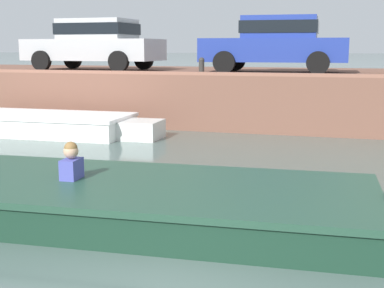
{
  "coord_description": "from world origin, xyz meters",
  "views": [
    {
      "loc": [
        1.43,
        -1.74,
        2.13
      ],
      "look_at": [
        -0.24,
        3.97,
        1.05
      ],
      "focal_mm": 50.0,
      "sensor_mm": 36.0,
      "label": 1
    }
  ],
  "objects_px": {
    "mooring_bollard_mid": "(202,65)",
    "car_leftmost_silver": "(95,42)",
    "boat_moored_west_white": "(48,124)",
    "motorboat_passing": "(116,199)",
    "car_left_inner_blue": "(276,42)"
  },
  "relations": [
    {
      "from": "car_leftmost_silver",
      "to": "mooring_bollard_mid",
      "type": "height_order",
      "value": "car_leftmost_silver"
    },
    {
      "from": "car_left_inner_blue",
      "to": "mooring_bollard_mid",
      "type": "distance_m",
      "value": 2.55
    },
    {
      "from": "car_leftmost_silver",
      "to": "mooring_bollard_mid",
      "type": "distance_m",
      "value": 4.35
    },
    {
      "from": "boat_moored_west_white",
      "to": "motorboat_passing",
      "type": "distance_m",
      "value": 7.09
    },
    {
      "from": "car_left_inner_blue",
      "to": "boat_moored_west_white",
      "type": "bearing_deg",
      "value": -144.93
    },
    {
      "from": "motorboat_passing",
      "to": "car_leftmost_silver",
      "type": "relative_size",
      "value": 1.71
    },
    {
      "from": "boat_moored_west_white",
      "to": "car_leftmost_silver",
      "type": "height_order",
      "value": "car_leftmost_silver"
    },
    {
      "from": "motorboat_passing",
      "to": "car_leftmost_silver",
      "type": "distance_m",
      "value": 10.55
    },
    {
      "from": "boat_moored_west_white",
      "to": "motorboat_passing",
      "type": "height_order",
      "value": "motorboat_passing"
    },
    {
      "from": "motorboat_passing",
      "to": "mooring_bollard_mid",
      "type": "height_order",
      "value": "mooring_bollard_mid"
    },
    {
      "from": "motorboat_passing",
      "to": "car_leftmost_silver",
      "type": "bearing_deg",
      "value": 117.53
    },
    {
      "from": "motorboat_passing",
      "to": "car_leftmost_silver",
      "type": "height_order",
      "value": "car_leftmost_silver"
    },
    {
      "from": "mooring_bollard_mid",
      "to": "car_leftmost_silver",
      "type": "bearing_deg",
      "value": 154.63
    },
    {
      "from": "car_leftmost_silver",
      "to": "car_left_inner_blue",
      "type": "bearing_deg",
      "value": 0.05
    },
    {
      "from": "boat_moored_west_white",
      "to": "car_leftmost_silver",
      "type": "distance_m",
      "value": 4.14
    }
  ]
}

